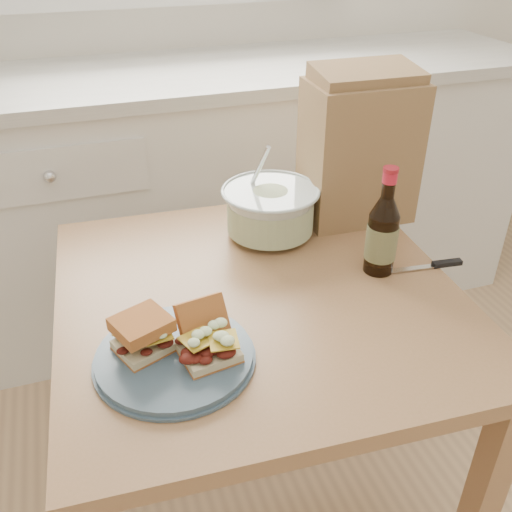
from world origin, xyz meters
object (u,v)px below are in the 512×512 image
object	(u,v)px
coleslaw_bowl	(270,212)
beer_bottle	(382,234)
plate	(175,357)
dining_table	(259,329)
paper_bag	(359,152)

from	to	relation	value
coleslaw_bowl	beer_bottle	bearing A→B (deg)	-52.51
plate	coleslaw_bowl	bearing A→B (deg)	50.10
dining_table	paper_bag	distance (m)	0.51
plate	paper_bag	xyz separation A→B (m)	(0.56, 0.41, 0.17)
plate	paper_bag	world-z (taller)	paper_bag
dining_table	beer_bottle	size ratio (longest dim) A/B	3.56
plate	beer_bottle	bearing A→B (deg)	16.96
coleslaw_bowl	beer_bottle	size ratio (longest dim) A/B	0.96
dining_table	beer_bottle	xyz separation A→B (m)	(0.28, -0.01, 0.20)
dining_table	coleslaw_bowl	world-z (taller)	coleslaw_bowl
coleslaw_bowl	paper_bag	world-z (taller)	paper_bag
plate	beer_bottle	xyz separation A→B (m)	(0.49, 0.15, 0.08)
plate	beer_bottle	size ratio (longest dim) A/B	1.14
dining_table	plate	distance (m)	0.29
beer_bottle	paper_bag	world-z (taller)	paper_bag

